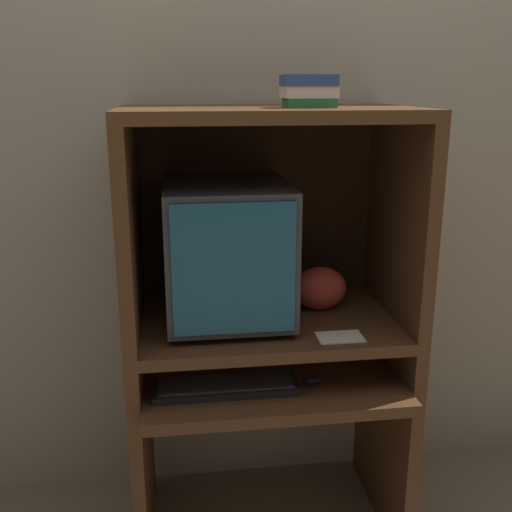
% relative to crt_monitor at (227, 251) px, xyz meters
% --- Properties ---
extents(wall_back, '(6.00, 0.06, 2.60)m').
position_rel_crt_monitor_xyz_m(wall_back, '(0.13, 0.31, 0.31)').
color(wall_back, gray).
rests_on(wall_back, ground_plane).
extents(desk_base, '(0.87, 0.59, 0.61)m').
position_rel_crt_monitor_xyz_m(desk_base, '(0.13, -0.06, -0.62)').
color(desk_base, '#4C2D19').
rests_on(desk_base, ground_plane).
extents(desk_monitor_shelf, '(0.87, 0.53, 0.16)m').
position_rel_crt_monitor_xyz_m(desk_monitor_shelf, '(0.13, -0.02, -0.26)').
color(desk_monitor_shelf, '#4C2D19').
rests_on(desk_monitor_shelf, desk_base).
extents(hutch_upper, '(0.87, 0.53, 0.66)m').
position_rel_crt_monitor_xyz_m(hutch_upper, '(0.13, 0.01, 0.20)').
color(hutch_upper, '#4C2D19').
rests_on(hutch_upper, desk_monitor_shelf).
extents(crt_monitor, '(0.38, 0.44, 0.43)m').
position_rel_crt_monitor_xyz_m(crt_monitor, '(0.00, 0.00, 0.00)').
color(crt_monitor, '#333338').
rests_on(crt_monitor, desk_monitor_shelf).
extents(keyboard, '(0.43, 0.13, 0.03)m').
position_rel_crt_monitor_xyz_m(keyboard, '(-0.03, -0.18, -0.37)').
color(keyboard, black).
rests_on(keyboard, desk_base).
extents(mouse, '(0.06, 0.04, 0.03)m').
position_rel_crt_monitor_xyz_m(mouse, '(0.24, -0.17, -0.37)').
color(mouse, black).
rests_on(mouse, desk_base).
extents(snack_bag, '(0.18, 0.13, 0.14)m').
position_rel_crt_monitor_xyz_m(snack_bag, '(0.31, 0.04, -0.15)').
color(snack_bag, '#BC382D').
rests_on(snack_bag, desk_monitor_shelf).
extents(book_stack, '(0.15, 0.12, 0.09)m').
position_rel_crt_monitor_xyz_m(book_stack, '(0.23, -0.08, 0.48)').
color(book_stack, '#236638').
rests_on(book_stack, hutch_upper).
extents(paper_card, '(0.14, 0.09, 0.00)m').
position_rel_crt_monitor_xyz_m(paper_card, '(0.31, -0.20, -0.22)').
color(paper_card, beige).
rests_on(paper_card, desk_monitor_shelf).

